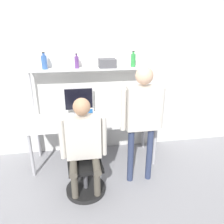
{
  "coord_description": "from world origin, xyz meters",
  "views": [
    {
      "loc": [
        -0.23,
        -2.96,
        2.2
      ],
      "look_at": [
        0.22,
        -0.21,
        1.12
      ],
      "focal_mm": 35.0,
      "sensor_mm": 36.0,
      "label": 1
    }
  ],
  "objects_px": {
    "bottle_blue": "(44,62)",
    "bottle_purple": "(77,62)",
    "monitor": "(79,101)",
    "person_seated": "(83,140)",
    "person_standing": "(142,112)",
    "office_chair": "(85,172)",
    "cell_phone": "(102,121)",
    "bottle_green": "(133,60)",
    "storage_box": "(107,63)",
    "laptop": "(85,119)"
  },
  "relations": [
    {
      "from": "bottle_blue",
      "to": "bottle_purple",
      "type": "bearing_deg",
      "value": 0.0
    },
    {
      "from": "monitor",
      "to": "person_seated",
      "type": "bearing_deg",
      "value": -88.55
    },
    {
      "from": "monitor",
      "to": "person_standing",
      "type": "height_order",
      "value": "person_standing"
    },
    {
      "from": "office_chair",
      "to": "bottle_blue",
      "type": "relative_size",
      "value": 3.51
    },
    {
      "from": "cell_phone",
      "to": "person_seated",
      "type": "height_order",
      "value": "person_seated"
    },
    {
      "from": "cell_phone",
      "to": "bottle_green",
      "type": "bearing_deg",
      "value": 31.79
    },
    {
      "from": "person_seated",
      "to": "person_standing",
      "type": "xyz_separation_m",
      "value": [
        0.82,
        0.14,
        0.3
      ]
    },
    {
      "from": "person_seated",
      "to": "bottle_purple",
      "type": "height_order",
      "value": "bottle_purple"
    },
    {
      "from": "office_chair",
      "to": "bottle_blue",
      "type": "xyz_separation_m",
      "value": [
        -0.53,
        1.01,
        1.41
      ]
    },
    {
      "from": "cell_phone",
      "to": "storage_box",
      "type": "bearing_deg",
      "value": 67.71
    },
    {
      "from": "bottle_purple",
      "to": "person_seated",
      "type": "bearing_deg",
      "value": -88.69
    },
    {
      "from": "person_standing",
      "to": "cell_phone",
      "type": "bearing_deg",
      "value": 132.18
    },
    {
      "from": "person_standing",
      "to": "bottle_blue",
      "type": "distance_m",
      "value": 1.73
    },
    {
      "from": "person_seated",
      "to": "person_standing",
      "type": "bearing_deg",
      "value": 9.43
    },
    {
      "from": "bottle_blue",
      "to": "storage_box",
      "type": "height_order",
      "value": "bottle_blue"
    },
    {
      "from": "bottle_purple",
      "to": "laptop",
      "type": "bearing_deg",
      "value": -77.76
    },
    {
      "from": "person_standing",
      "to": "bottle_green",
      "type": "xyz_separation_m",
      "value": [
        0.09,
        0.92,
        0.57
      ]
    },
    {
      "from": "person_standing",
      "to": "storage_box",
      "type": "relative_size",
      "value": 6.3
    },
    {
      "from": "cell_phone",
      "to": "bottle_purple",
      "type": "relative_size",
      "value": 0.64
    },
    {
      "from": "person_seated",
      "to": "bottle_purple",
      "type": "xyz_separation_m",
      "value": [
        -0.02,
        1.05,
        0.86
      ]
    },
    {
      "from": "office_chair",
      "to": "bottle_blue",
      "type": "height_order",
      "value": "bottle_blue"
    },
    {
      "from": "monitor",
      "to": "office_chair",
      "type": "relative_size",
      "value": 0.53
    },
    {
      "from": "cell_phone",
      "to": "person_seated",
      "type": "distance_m",
      "value": 0.76
    },
    {
      "from": "cell_phone",
      "to": "office_chair",
      "type": "height_order",
      "value": "office_chair"
    },
    {
      "from": "person_seated",
      "to": "person_standing",
      "type": "relative_size",
      "value": 0.8
    },
    {
      "from": "bottle_purple",
      "to": "storage_box",
      "type": "xyz_separation_m",
      "value": [
        0.5,
        -0.0,
        -0.03
      ]
    },
    {
      "from": "bottle_blue",
      "to": "storage_box",
      "type": "xyz_separation_m",
      "value": [
        1.0,
        -0.0,
        -0.04
      ]
    },
    {
      "from": "laptop",
      "to": "person_seated",
      "type": "height_order",
      "value": "person_seated"
    },
    {
      "from": "monitor",
      "to": "bottle_green",
      "type": "relative_size",
      "value": 1.88
    },
    {
      "from": "office_chair",
      "to": "person_seated",
      "type": "height_order",
      "value": "person_seated"
    },
    {
      "from": "person_standing",
      "to": "bottle_purple",
      "type": "xyz_separation_m",
      "value": [
        -0.85,
        0.92,
        0.56
      ]
    },
    {
      "from": "laptop",
      "to": "person_seated",
      "type": "bearing_deg",
      "value": -94.52
    },
    {
      "from": "bottle_green",
      "to": "monitor",
      "type": "bearing_deg",
      "value": 178.92
    },
    {
      "from": "cell_phone",
      "to": "laptop",
      "type": "bearing_deg",
      "value": 179.84
    },
    {
      "from": "monitor",
      "to": "bottle_purple",
      "type": "distance_m",
      "value": 0.66
    },
    {
      "from": "monitor",
      "to": "person_standing",
      "type": "xyz_separation_m",
      "value": [
        0.85,
        -0.93,
        0.1
      ]
    },
    {
      "from": "monitor",
      "to": "bottle_blue",
      "type": "xyz_separation_m",
      "value": [
        -0.5,
        -0.02,
        0.67
      ]
    },
    {
      "from": "cell_phone",
      "to": "bottle_green",
      "type": "distance_m",
      "value": 1.15
    },
    {
      "from": "office_chair",
      "to": "bottle_blue",
      "type": "distance_m",
      "value": 1.81
    },
    {
      "from": "monitor",
      "to": "bottle_purple",
      "type": "height_order",
      "value": "bottle_purple"
    },
    {
      "from": "bottle_purple",
      "to": "monitor",
      "type": "bearing_deg",
      "value": 99.38
    },
    {
      "from": "office_chair",
      "to": "storage_box",
      "type": "distance_m",
      "value": 1.76
    },
    {
      "from": "person_standing",
      "to": "storage_box",
      "type": "bearing_deg",
      "value": 111.01
    },
    {
      "from": "office_chair",
      "to": "person_standing",
      "type": "bearing_deg",
      "value": 6.44
    },
    {
      "from": "bottle_blue",
      "to": "bottle_green",
      "type": "xyz_separation_m",
      "value": [
        1.44,
        -0.0,
        -0.0
      ]
    },
    {
      "from": "laptop",
      "to": "cell_phone",
      "type": "height_order",
      "value": "laptop"
    },
    {
      "from": "person_standing",
      "to": "bottle_purple",
      "type": "height_order",
      "value": "bottle_purple"
    },
    {
      "from": "bottle_green",
      "to": "storage_box",
      "type": "bearing_deg",
      "value": 180.0
    },
    {
      "from": "laptop",
      "to": "bottle_green",
      "type": "distance_m",
      "value": 1.27
    },
    {
      "from": "bottle_green",
      "to": "bottle_purple",
      "type": "xyz_separation_m",
      "value": [
        -0.93,
        0.0,
        -0.01
      ]
    }
  ]
}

